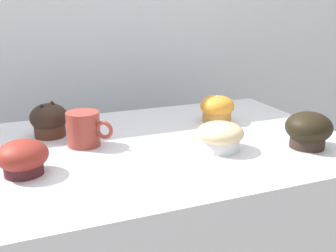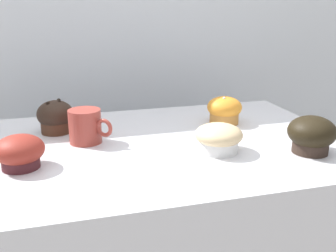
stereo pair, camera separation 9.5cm
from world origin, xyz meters
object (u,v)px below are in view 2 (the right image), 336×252
at_px(muffin_front_left, 20,152).
at_px(coffee_cup, 86,125).
at_px(muffin_back_right, 224,110).
at_px(muffin_front_right, 55,117).
at_px(muffin_front_center, 219,138).
at_px(muffin_back_left, 312,135).

distance_m(muffin_front_left, coffee_cup, 0.19).
distance_m(muffin_back_right, muffin_front_right, 0.46).
bearing_deg(muffin_front_center, muffin_front_left, 176.81).
bearing_deg(muffin_back_left, coffee_cup, 156.83).
bearing_deg(muffin_front_right, muffin_back_left, -29.15).
bearing_deg(muffin_front_right, coffee_cup, -55.57).
relative_size(muffin_back_left, muffin_back_right, 1.11).
height_order(muffin_back_left, muffin_back_right, muffin_back_left).
distance_m(muffin_back_left, coffee_cup, 0.53).
height_order(muffin_back_right, coffee_cup, coffee_cup).
distance_m(muffin_front_center, coffee_cup, 0.32).
xyz_separation_m(muffin_front_center, coffee_cup, (-0.29, 0.15, 0.01)).
height_order(muffin_front_center, muffin_back_right, muffin_back_right).
xyz_separation_m(muffin_front_center, muffin_back_right, (0.10, 0.21, 0.00)).
distance_m(muffin_front_center, muffin_front_left, 0.43).
bearing_deg(muffin_back_left, muffin_front_right, 150.85).
bearing_deg(muffin_front_right, muffin_back_right, -5.44).
height_order(muffin_back_right, muffin_front_left, muffin_back_right).
relative_size(muffin_front_center, muffin_back_left, 1.01).
xyz_separation_m(muffin_back_left, muffin_back_right, (-0.10, 0.27, -0.00)).
height_order(muffin_front_center, muffin_front_right, muffin_front_right).
bearing_deg(muffin_front_center, muffin_back_right, 63.22).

